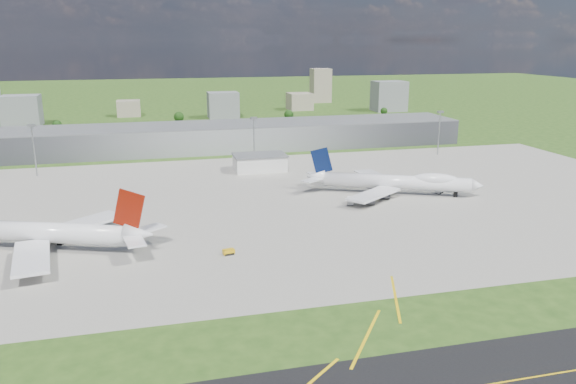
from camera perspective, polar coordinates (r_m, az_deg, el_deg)
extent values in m
plane|color=#284916|center=(338.23, -6.22, 3.93)|extent=(1400.00, 1400.00, 0.00)
cube|color=gray|center=(234.92, 0.03, -0.98)|extent=(360.00, 190.00, 0.08)
cube|color=gray|center=(351.52, -6.61, 5.59)|extent=(300.00, 42.00, 15.00)
cube|color=silver|center=(290.74, -2.88, 2.96)|extent=(26.00, 16.00, 8.00)
cylinder|color=gray|center=(303.39, -24.37, 3.77)|extent=(0.70, 0.70, 25.00)
cube|color=gray|center=(301.42, -24.64, 6.15)|extent=(3.50, 2.00, 1.20)
cylinder|color=gray|center=(303.56, -3.47, 5.11)|extent=(0.70, 0.70, 25.00)
cube|color=gray|center=(301.59, -3.51, 7.50)|extent=(3.50, 2.00, 1.20)
cylinder|color=gray|center=(341.25, 15.08, 5.73)|extent=(0.70, 0.70, 25.00)
cube|color=gray|center=(339.50, 15.23, 7.86)|extent=(3.50, 2.00, 1.20)
cylinder|color=white|center=(198.15, -24.64, -3.69)|extent=(61.66, 29.45, 6.59)
cone|color=white|center=(181.62, -14.87, -4.14)|extent=(10.58, 9.35, 6.59)
cube|color=maroon|center=(199.92, -25.11, -4.21)|extent=(49.57, 21.64, 1.43)
cube|color=white|center=(181.52, -24.60, -6.02)|extent=(14.00, 29.69, 0.99)
cube|color=white|center=(207.03, -20.14, -3.02)|extent=(28.49, 25.50, 0.99)
cube|color=maroon|center=(180.28, -15.85, -1.72)|extent=(10.38, 4.52, 13.27)
cylinder|color=#38383D|center=(186.86, -24.58, -6.11)|extent=(6.91, 5.48, 3.51)
cylinder|color=#38383D|center=(205.46, -21.27, -3.88)|extent=(6.91, 5.48, 3.51)
cube|color=black|center=(192.31, -23.57, -5.60)|extent=(2.12, 1.87, 2.74)
cube|color=black|center=(200.28, -22.15, -4.64)|extent=(2.12, 1.87, 2.74)
cylinder|color=white|center=(249.28, 10.93, 1.00)|extent=(59.71, 31.97, 6.28)
cone|color=white|center=(252.02, 18.67, 0.62)|extent=(7.23, 7.83, 6.28)
cone|color=white|center=(251.14, 2.83, 1.56)|extent=(9.99, 9.10, 6.28)
cube|color=#1B4D99|center=(249.79, 11.38, 0.55)|extent=(47.89, 23.87, 1.32)
ellipsoid|color=white|center=(249.58, 14.70, 1.24)|extent=(20.89, 14.11, 5.66)
cube|color=white|center=(264.70, 8.94, 1.51)|extent=(11.69, 29.00, 0.91)
cube|color=white|center=(234.90, 8.70, -0.22)|extent=(28.35, 23.78, 0.91)
cube|color=#08153F|center=(249.19, 3.43, 3.19)|extent=(9.38, 4.68, 12.25)
cylinder|color=#38383D|center=(259.03, 9.73, 0.74)|extent=(6.42, 5.28, 3.24)
cylinder|color=#38383D|center=(268.97, 8.52, 1.33)|extent=(6.42, 5.28, 3.24)
cylinder|color=#38383D|center=(241.38, 9.64, -0.32)|extent=(6.42, 5.28, 3.24)
cylinder|color=#38383D|center=(231.75, 8.15, -0.91)|extent=(6.42, 5.28, 3.24)
cube|color=black|center=(254.75, 9.52, 0.38)|extent=(1.98, 1.78, 2.53)
cube|color=black|center=(245.94, 9.47, -0.16)|extent=(1.98, 1.78, 2.53)
cube|color=black|center=(251.95, 16.65, -0.23)|extent=(1.98, 1.78, 2.53)
cube|color=gold|center=(178.43, -6.06, -6.03)|extent=(3.92, 2.77, 1.43)
cube|color=black|center=(178.68, -6.05, -6.24)|extent=(3.43, 2.75, 0.70)
cube|color=silver|center=(231.99, 6.35, -0.88)|extent=(4.02, 5.94, 2.40)
cube|color=black|center=(232.32, 6.34, -1.16)|extent=(3.87, 5.20, 0.70)
cube|color=silver|center=(256.10, 15.14, 0.15)|extent=(4.55, 3.94, 1.86)
cube|color=black|center=(256.33, 15.13, -0.05)|extent=(4.09, 3.67, 0.70)
cube|color=slate|center=(490.88, -25.44, 7.47)|extent=(28.00, 22.00, 24.00)
cube|color=gray|center=(522.20, -15.87, 8.18)|extent=(20.00, 18.00, 14.00)
cube|color=slate|center=(496.08, -6.61, 8.77)|extent=(26.00, 20.00, 22.00)
cube|color=gray|center=(551.36, 1.19, 9.19)|extent=(22.00, 24.00, 16.00)
cube|color=slate|center=(549.73, 10.22, 9.57)|extent=(30.00, 22.00, 28.00)
cube|color=gray|center=(619.06, 3.33, 10.75)|extent=(20.00, 18.00, 36.00)
cylinder|color=#382314|center=(452.92, -22.37, 5.92)|extent=(0.70, 0.70, 3.00)
sphere|color=black|center=(452.45, -22.41, 6.34)|extent=(6.75, 6.75, 6.75)
cylinder|color=#382314|center=(463.81, -11.00, 7.01)|extent=(0.70, 0.70, 3.60)
sphere|color=black|center=(463.27, -11.03, 7.51)|extent=(8.10, 8.10, 8.10)
cylinder|color=#382314|center=(472.50, 0.08, 7.42)|extent=(0.70, 0.70, 3.40)
sphere|color=black|center=(472.00, 0.08, 7.88)|extent=(7.65, 7.65, 7.65)
cylinder|color=#382314|center=(511.23, 9.71, 7.76)|extent=(0.70, 0.70, 2.80)
sphere|color=black|center=(510.84, 9.72, 8.11)|extent=(6.30, 6.30, 6.30)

